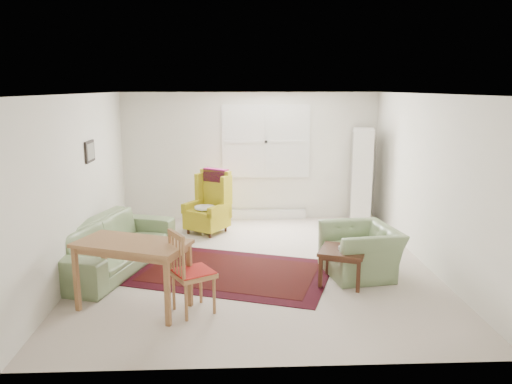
{
  "coord_description": "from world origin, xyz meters",
  "views": [
    {
      "loc": [
        -0.32,
        -7.01,
        2.59
      ],
      "look_at": [
        0.0,
        0.3,
        1.05
      ],
      "focal_mm": 35.0,
      "sensor_mm": 36.0,
      "label": 1
    }
  ],
  "objects_px": {
    "cabinet": "(362,177)",
    "desk": "(133,275)",
    "armchair": "(361,246)",
    "stool": "(205,220)",
    "sofa": "(113,235)",
    "wingback_chair": "(207,202)",
    "desk_chair": "(193,271)",
    "coffee_table": "(342,266)"
  },
  "relations": [
    {
      "from": "cabinet",
      "to": "armchair",
      "type": "bearing_deg",
      "value": -90.57
    },
    {
      "from": "armchair",
      "to": "desk_chair",
      "type": "relative_size",
      "value": 1.05
    },
    {
      "from": "desk_chair",
      "to": "armchair",
      "type": "bearing_deg",
      "value": -93.22
    },
    {
      "from": "desk_chair",
      "to": "desk",
      "type": "bearing_deg",
      "value": 50.45
    },
    {
      "from": "sofa",
      "to": "coffee_table",
      "type": "distance_m",
      "value": 3.31
    },
    {
      "from": "sofa",
      "to": "desk",
      "type": "relative_size",
      "value": 1.83
    },
    {
      "from": "desk",
      "to": "cabinet",
      "type": "bearing_deg",
      "value": 44.92
    },
    {
      "from": "coffee_table",
      "to": "stool",
      "type": "height_order",
      "value": "stool"
    },
    {
      "from": "sofa",
      "to": "desk",
      "type": "distance_m",
      "value": 1.54
    },
    {
      "from": "armchair",
      "to": "desk",
      "type": "xyz_separation_m",
      "value": [
        -2.97,
        -1.0,
        0.0
      ]
    },
    {
      "from": "coffee_table",
      "to": "cabinet",
      "type": "relative_size",
      "value": 0.32
    },
    {
      "from": "armchair",
      "to": "stool",
      "type": "height_order",
      "value": "armchair"
    },
    {
      "from": "desk",
      "to": "stool",
      "type": "bearing_deg",
      "value": 77.74
    },
    {
      "from": "armchair",
      "to": "stool",
      "type": "xyz_separation_m",
      "value": [
        -2.3,
        2.09,
        -0.16
      ]
    },
    {
      "from": "stool",
      "to": "desk",
      "type": "xyz_separation_m",
      "value": [
        -0.67,
        -3.08,
        0.16
      ]
    },
    {
      "from": "cabinet",
      "to": "desk_chair",
      "type": "distance_m",
      "value": 4.76
    },
    {
      "from": "coffee_table",
      "to": "cabinet",
      "type": "distance_m",
      "value": 3.18
    },
    {
      "from": "wingback_chair",
      "to": "cabinet",
      "type": "bearing_deg",
      "value": 43.01
    },
    {
      "from": "coffee_table",
      "to": "armchair",
      "type": "bearing_deg",
      "value": 45.86
    },
    {
      "from": "coffee_table",
      "to": "cabinet",
      "type": "height_order",
      "value": "cabinet"
    },
    {
      "from": "desk_chair",
      "to": "sofa",
      "type": "bearing_deg",
      "value": 10.18
    },
    {
      "from": "wingback_chair",
      "to": "desk_chair",
      "type": "xyz_separation_m",
      "value": [
        0.02,
        -3.26,
        -0.07
      ]
    },
    {
      "from": "cabinet",
      "to": "desk",
      "type": "relative_size",
      "value": 1.4
    },
    {
      "from": "armchair",
      "to": "cabinet",
      "type": "height_order",
      "value": "cabinet"
    },
    {
      "from": "desk_chair",
      "to": "stool",
      "type": "bearing_deg",
      "value": -28.87
    },
    {
      "from": "armchair",
      "to": "sofa",
      "type": "bearing_deg",
      "value": -106.15
    },
    {
      "from": "stool",
      "to": "cabinet",
      "type": "relative_size",
      "value": 0.28
    },
    {
      "from": "cabinet",
      "to": "desk_chair",
      "type": "relative_size",
      "value": 1.83
    },
    {
      "from": "stool",
      "to": "armchair",
      "type": "bearing_deg",
      "value": -42.31
    },
    {
      "from": "desk_chair",
      "to": "wingback_chair",
      "type": "bearing_deg",
      "value": -29.37
    },
    {
      "from": "sofa",
      "to": "armchair",
      "type": "xyz_separation_m",
      "value": [
        3.54,
        -0.43,
        -0.07
      ]
    },
    {
      "from": "wingback_chair",
      "to": "coffee_table",
      "type": "xyz_separation_m",
      "value": [
        1.94,
        -2.48,
        -0.33
      ]
    },
    {
      "from": "cabinet",
      "to": "stool",
      "type": "bearing_deg",
      "value": -156.27
    },
    {
      "from": "desk",
      "to": "desk_chair",
      "type": "bearing_deg",
      "value": -9.88
    },
    {
      "from": "armchair",
      "to": "coffee_table",
      "type": "xyz_separation_m",
      "value": [
        -0.32,
        -0.33,
        -0.17
      ]
    },
    {
      "from": "sofa",
      "to": "desk",
      "type": "height_order",
      "value": "sofa"
    },
    {
      "from": "cabinet",
      "to": "sofa",
      "type": "bearing_deg",
      "value": -138.88
    },
    {
      "from": "desk_chair",
      "to": "cabinet",
      "type": "bearing_deg",
      "value": -67.56
    },
    {
      "from": "armchair",
      "to": "desk",
      "type": "bearing_deg",
      "value": -80.73
    },
    {
      "from": "sofa",
      "to": "armchair",
      "type": "relative_size",
      "value": 2.27
    },
    {
      "from": "armchair",
      "to": "desk_chair",
      "type": "bearing_deg",
      "value": -72.83
    },
    {
      "from": "sofa",
      "to": "stool",
      "type": "height_order",
      "value": "sofa"
    }
  ]
}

